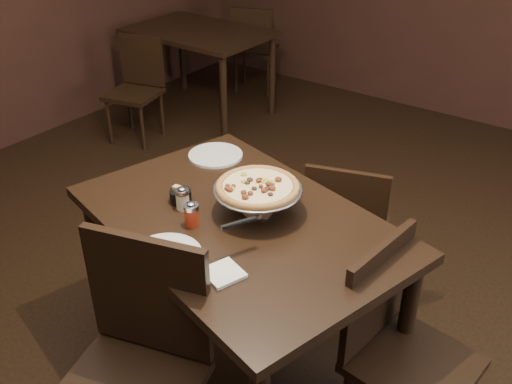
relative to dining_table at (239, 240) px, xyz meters
The scene contains 16 objects.
room 0.70m from the dining_table, ahead, with size 6.04×7.04×2.84m.
dining_table is the anchor object (origin of this frame).
background_table 3.09m from the dining_table, 134.23° to the left, with size 1.21×0.80×0.75m.
pizza_stand 0.24m from the dining_table, 62.15° to the left, with size 0.36×0.36×0.15m.
parmesan_shaker 0.28m from the dining_table, 160.53° to the right, with size 0.06×0.06×0.10m.
pepper_flake_shaker 0.24m from the dining_table, 127.96° to the right, with size 0.06×0.06×0.10m.
packet_caddy 0.30m from the dining_table, behind, with size 0.09×0.09×0.07m.
napkin_stack 0.38m from the dining_table, 60.57° to the right, with size 0.12×0.12×0.01m, color white.
plate_left 0.56m from the dining_table, 139.38° to the left, with size 0.26×0.26×0.01m, color silver.
plate_near 0.38m from the dining_table, 98.94° to the right, with size 0.26×0.26×0.01m, color silver.
serving_spatula 0.31m from the dining_table, 51.81° to the right, with size 0.16×0.16×0.03m.
chair_far 0.74m from the dining_table, 77.69° to the left, with size 0.50×0.50×0.84m.
chair_near 0.63m from the dining_table, 88.76° to the right, with size 0.58×0.58×0.99m.
chair_side 0.74m from the dining_table, ahead, with size 0.46×0.46×0.89m.
bg_chair_far 3.55m from the dining_table, 125.47° to the left, with size 0.52×0.52×0.85m.
bg_chair_near 2.69m from the dining_table, 145.90° to the left, with size 0.47×0.47×0.83m.
Camera 1 is at (1.13, -1.46, 2.07)m, focal length 40.00 mm.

